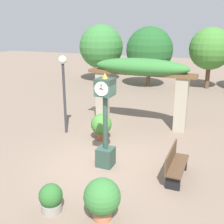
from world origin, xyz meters
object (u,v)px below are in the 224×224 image
Objects in this scene: potted_plant_near_right at (51,198)px; park_bench at (175,164)px; pedestal_clock at (105,124)px; potted_plant_far_left at (101,125)px; potted_plant_near_left at (102,198)px; lamp_post at (64,80)px.

park_bench is (2.33, 2.53, 0.09)m from potted_plant_near_right.
pedestal_clock is 2.19m from potted_plant_far_left.
potted_plant_near_right is (-0.26, -2.47, -1.01)m from pedestal_clock.
pedestal_clock is at bearing 112.20° from potted_plant_near_left.
potted_plant_near_left is 0.32× the size of lamp_post.
potted_plant_near_right is 4.33m from potted_plant_far_left.
park_bench is at bearing 1.52° from pedestal_clock.
pedestal_clock is 4.17× the size of potted_plant_near_right.
lamp_post reaches higher than potted_plant_near_right.
potted_plant_far_left is at bearing 118.31° from pedestal_clock.
potted_plant_near_left is (0.92, -2.26, -0.83)m from pedestal_clock.
lamp_post reaches higher than potted_plant_near_left.
potted_plant_near_left reaches higher than potted_plant_near_right.
potted_plant_near_right is 0.69× the size of potted_plant_far_left.
potted_plant_far_left is (-0.97, 1.80, -0.78)m from pedestal_clock.
pedestal_clock reaches higher than potted_plant_far_left.
park_bench is at bearing -29.86° from potted_plant_far_left.
park_bench is at bearing 63.70° from potted_plant_near_left.
pedestal_clock is 2.26m from park_bench.
potted_plant_near_left is at bearing -67.80° from pedestal_clock.
pedestal_clock is 1.97× the size of park_bench.
pedestal_clock is 0.94× the size of lamp_post.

